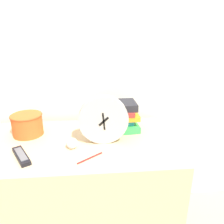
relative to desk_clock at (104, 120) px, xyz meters
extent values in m
cube|color=beige|center=(-0.17, 0.41, 0.30)|extent=(6.00, 0.04, 2.40)
cube|color=tan|center=(-0.17, 0.02, -0.52)|extent=(1.15, 0.64, 0.76)
cylinder|color=#B7B2A8|center=(0.00, 0.00, 0.00)|extent=(0.28, 0.05, 0.28)
cylinder|color=white|center=(0.00, -0.01, 0.00)|extent=(0.24, 0.01, 0.24)
cube|color=black|center=(0.00, -0.02, 0.00)|extent=(0.06, 0.01, 0.05)
cube|color=black|center=(0.00, -0.02, 0.00)|extent=(0.02, 0.01, 0.10)
cylinder|color=black|center=(0.00, -0.02, 0.00)|extent=(0.01, 0.01, 0.01)
cube|color=green|center=(0.12, 0.15, -0.12)|extent=(0.23, 0.17, 0.04)
cube|color=#2D9ED1|center=(0.09, 0.17, -0.08)|extent=(0.21, 0.16, 0.04)
cube|color=orange|center=(0.12, 0.16, -0.04)|extent=(0.22, 0.15, 0.03)
cube|color=red|center=(0.10, 0.16, -0.01)|extent=(0.20, 0.15, 0.03)
cube|color=#232328|center=(0.11, 0.17, 0.02)|extent=(0.21, 0.17, 0.04)
cylinder|color=#E05623|center=(-0.46, 0.14, -0.07)|extent=(0.18, 0.18, 0.13)
torus|color=#B3451C|center=(-0.46, 0.14, -0.01)|extent=(0.19, 0.19, 0.01)
cube|color=black|center=(-0.42, -0.13, -0.13)|extent=(0.14, 0.19, 0.02)
cube|color=#59595E|center=(-0.42, -0.13, -0.12)|extent=(0.10, 0.14, 0.00)
sphere|color=white|center=(-0.18, -0.05, -0.11)|extent=(0.06, 0.06, 0.06)
cylinder|color=#B21E1E|center=(-0.08, -0.17, -0.13)|extent=(0.13, 0.10, 0.01)
camera|label=1|loc=(-0.06, -1.12, 0.46)|focal=35.00mm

